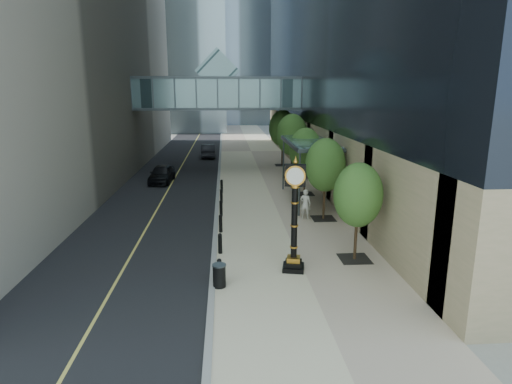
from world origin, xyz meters
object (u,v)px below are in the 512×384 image
street_clock (294,224)px  pedestrian (305,204)px  car_near (162,174)px  trash_bin (219,276)px  car_far (208,151)px

street_clock → pedestrian: bearing=87.3°
street_clock → car_near: (-8.40, 19.33, -1.42)m
street_clock → car_near: street_clock is taller
trash_bin → car_near: (-5.17, 20.76, 0.27)m
pedestrian → car_near: 15.61m
trash_bin → pedestrian: bearing=60.3°
trash_bin → car_near: size_ratio=0.20×
street_clock → trash_bin: bearing=-144.6°
street_clock → car_far: 33.95m
street_clock → pedestrian: size_ratio=2.65×
street_clock → trash_bin: size_ratio=5.47×
street_clock → car_near: bearing=125.1°
street_clock → car_far: street_clock is taller
trash_bin → pedestrian: pedestrian is taller
street_clock → car_near: size_ratio=1.11×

